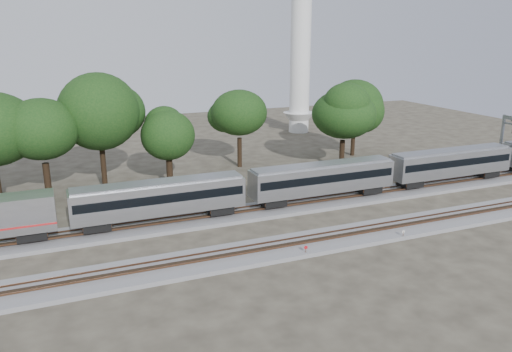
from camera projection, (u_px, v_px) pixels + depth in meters
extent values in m
plane|color=#383328|center=(261.00, 235.00, 49.53)|extent=(160.00, 160.00, 0.00)
cube|color=slate|center=(240.00, 214.00, 54.81)|extent=(160.00, 5.00, 0.40)
cube|color=brown|center=(242.00, 212.00, 54.05)|extent=(160.00, 0.08, 0.15)
cube|color=brown|center=(238.00, 208.00, 55.33)|extent=(160.00, 0.08, 0.15)
cube|color=slate|center=(278.00, 249.00, 45.92)|extent=(160.00, 5.00, 0.40)
cube|color=brown|center=(281.00, 247.00, 45.16)|extent=(160.00, 0.08, 0.15)
cube|color=brown|center=(275.00, 241.00, 46.43)|extent=(160.00, 0.08, 0.15)
cube|color=black|center=(32.00, 233.00, 46.92)|extent=(2.63, 2.22, 0.91)
cube|color=#B7B9BF|center=(160.00, 198.00, 50.82)|extent=(17.59, 3.03, 3.03)
cube|color=black|center=(160.00, 195.00, 50.74)|extent=(16.99, 3.08, 0.91)
cube|color=gray|center=(159.00, 183.00, 50.39)|extent=(17.19, 2.43, 0.35)
cube|color=black|center=(96.00, 225.00, 49.04)|extent=(2.63, 2.22, 0.91)
cube|color=black|center=(219.00, 208.00, 53.69)|extent=(2.63, 2.22, 0.91)
cube|color=#B7B9BF|center=(323.00, 178.00, 57.76)|extent=(17.59, 3.03, 3.03)
cube|color=black|center=(323.00, 176.00, 57.68)|extent=(16.99, 3.08, 0.91)
cube|color=gray|center=(323.00, 165.00, 57.33)|extent=(17.19, 2.43, 0.35)
cube|color=black|center=(272.00, 201.00, 55.98)|extent=(2.63, 2.22, 0.91)
cube|color=black|center=(368.00, 188.00, 60.63)|extent=(2.63, 2.22, 0.91)
cube|color=#B7B9BF|center=(451.00, 163.00, 64.69)|extent=(17.59, 3.03, 3.03)
cube|color=black|center=(451.00, 160.00, 64.61)|extent=(16.99, 3.08, 0.91)
cube|color=gray|center=(452.00, 151.00, 64.26)|extent=(17.19, 2.43, 0.35)
cube|color=black|center=(410.00, 182.00, 62.91)|extent=(2.63, 2.22, 0.91)
cube|color=black|center=(486.00, 172.00, 67.56)|extent=(2.63, 2.22, 0.91)
cylinder|color=#512D19|center=(306.00, 252.00, 44.64)|extent=(0.06, 0.06, 0.93)
cylinder|color=red|center=(306.00, 247.00, 44.53)|extent=(0.33, 0.07, 0.33)
cylinder|color=#512D19|center=(403.00, 236.00, 48.24)|extent=(0.06, 0.06, 0.89)
cylinder|color=silver|center=(403.00, 232.00, 48.13)|extent=(0.32, 0.04, 0.32)
cube|color=#512D19|center=(342.00, 244.00, 47.14)|extent=(0.55, 0.40, 0.30)
cylinder|color=silver|center=(300.00, 62.00, 97.94)|extent=(3.96, 3.96, 27.74)
cone|color=silver|center=(299.00, 122.00, 101.21)|extent=(6.34, 6.34, 3.96)
cube|color=gray|center=(501.00, 143.00, 71.67)|extent=(0.32, 0.32, 8.21)
cylinder|color=black|center=(48.00, 182.00, 58.92)|extent=(0.70, 0.70, 4.70)
ellipsoid|color=black|center=(41.00, 129.00, 57.17)|extent=(8.85, 8.85, 7.53)
cylinder|color=black|center=(104.00, 169.00, 63.26)|extent=(0.70, 0.70, 5.41)
ellipsoid|color=black|center=(99.00, 112.00, 61.24)|extent=(10.21, 10.21, 8.67)
cylinder|color=black|center=(170.00, 173.00, 64.86)|extent=(0.70, 0.70, 3.66)
ellipsoid|color=black|center=(168.00, 135.00, 63.49)|extent=(6.91, 6.91, 5.87)
cylinder|color=black|center=(240.00, 152.00, 74.49)|extent=(0.70, 0.70, 4.39)
ellipsoid|color=black|center=(239.00, 113.00, 72.85)|extent=(8.28, 8.28, 7.04)
cylinder|color=black|center=(342.00, 155.00, 72.92)|extent=(0.70, 0.70, 4.39)
ellipsoid|color=black|center=(344.00, 114.00, 71.28)|extent=(8.29, 8.29, 7.04)
cylinder|color=black|center=(353.00, 142.00, 81.48)|extent=(0.70, 0.70, 4.41)
ellipsoid|color=black|center=(355.00, 106.00, 79.84)|extent=(8.31, 8.31, 7.06)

